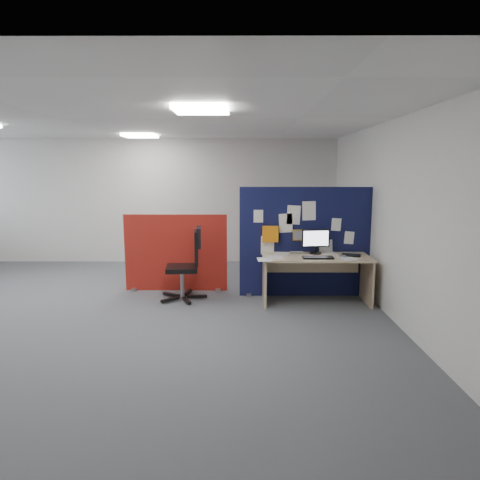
{
  "coord_description": "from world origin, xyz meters",
  "views": [
    {
      "loc": [
        2.45,
        -5.87,
        2.0
      ],
      "look_at": [
        2.42,
        0.34,
        1.0
      ],
      "focal_mm": 32.0,
      "sensor_mm": 36.0,
      "label": 1
    }
  ],
  "objects_px": {
    "main_desk": "(316,267)",
    "monitor_main": "(316,240)",
    "navy_divider": "(305,242)",
    "office_chair": "(189,259)",
    "red_divider": "(176,253)"
  },
  "relations": [
    {
      "from": "main_desk",
      "to": "monitor_main",
      "type": "xyz_separation_m",
      "value": [
        0.02,
        0.15,
        0.39
      ]
    },
    {
      "from": "navy_divider",
      "to": "monitor_main",
      "type": "xyz_separation_m",
      "value": [
        0.14,
        -0.21,
        0.07
      ]
    },
    {
      "from": "monitor_main",
      "to": "red_divider",
      "type": "height_order",
      "value": "red_divider"
    },
    {
      "from": "red_divider",
      "to": "office_chair",
      "type": "height_order",
      "value": "red_divider"
    },
    {
      "from": "monitor_main",
      "to": "red_divider",
      "type": "relative_size",
      "value": 0.25
    },
    {
      "from": "navy_divider",
      "to": "red_divider",
      "type": "height_order",
      "value": "navy_divider"
    },
    {
      "from": "monitor_main",
      "to": "red_divider",
      "type": "bearing_deg",
      "value": 159.84
    },
    {
      "from": "red_divider",
      "to": "office_chair",
      "type": "bearing_deg",
      "value": -60.34
    },
    {
      "from": "main_desk",
      "to": "monitor_main",
      "type": "height_order",
      "value": "monitor_main"
    },
    {
      "from": "navy_divider",
      "to": "office_chair",
      "type": "relative_size",
      "value": 1.89
    },
    {
      "from": "navy_divider",
      "to": "office_chair",
      "type": "xyz_separation_m",
      "value": [
        -1.83,
        -0.22,
        -0.24
      ]
    },
    {
      "from": "monitor_main",
      "to": "office_chair",
      "type": "xyz_separation_m",
      "value": [
        -1.97,
        -0.01,
        -0.3
      ]
    },
    {
      "from": "main_desk",
      "to": "office_chair",
      "type": "xyz_separation_m",
      "value": [
        -1.95,
        0.14,
        0.09
      ]
    },
    {
      "from": "main_desk",
      "to": "red_divider",
      "type": "height_order",
      "value": "red_divider"
    },
    {
      "from": "red_divider",
      "to": "office_chair",
      "type": "relative_size",
      "value": 1.53
    }
  ]
}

